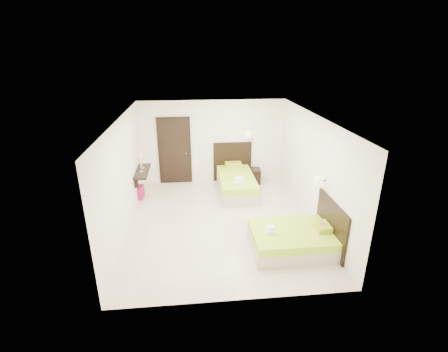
{
  "coord_description": "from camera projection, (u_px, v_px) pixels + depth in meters",
  "views": [
    {
      "loc": [
        -0.67,
        -7.11,
        4.03
      ],
      "look_at": [
        0.1,
        0.3,
        1.1
      ],
      "focal_mm": 26.0,
      "sensor_mm": 36.0,
      "label": 1
    }
  ],
  "objects": [
    {
      "name": "bed_double",
      "position": [
        295.0,
        238.0,
        6.92
      ],
      "size": [
        1.72,
        1.47,
        1.42
      ],
      "color": "beige",
      "rests_on": "ground"
    },
    {
      "name": "door",
      "position": [
        175.0,
        151.0,
        10.11
      ],
      "size": [
        1.02,
        0.15,
        2.14
      ],
      "color": "black",
      "rests_on": "ground"
    },
    {
      "name": "ottoman",
      "position": [
        137.0,
        192.0,
        9.32
      ],
      "size": [
        0.39,
        0.39,
        0.36
      ],
      "primitive_type": "cube",
      "rotation": [
        0.0,
        0.0,
        -0.08
      ],
      "color": "#97144D",
      "rests_on": "ground"
    },
    {
      "name": "console_shelf",
      "position": [
        142.0,
        172.0,
        9.1
      ],
      "size": [
        0.35,
        1.2,
        0.78
      ],
      "color": "black",
      "rests_on": "ground"
    },
    {
      "name": "floor",
      "position": [
        221.0,
        221.0,
        8.11
      ],
      "size": [
        5.5,
        5.5,
        0.0
      ],
      "primitive_type": "plane",
      "color": "beige",
      "rests_on": "ground"
    },
    {
      "name": "bed_single",
      "position": [
        236.0,
        182.0,
        9.74
      ],
      "size": [
        1.22,
        2.04,
        1.68
      ],
      "color": "beige",
      "rests_on": "ground"
    },
    {
      "name": "nightstand",
      "position": [
        252.0,
        176.0,
        10.4
      ],
      "size": [
        0.56,
        0.5,
        0.46
      ],
      "primitive_type": "cube",
      "rotation": [
        0.0,
        0.0,
        -0.09
      ],
      "color": "black",
      "rests_on": "ground"
    }
  ]
}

